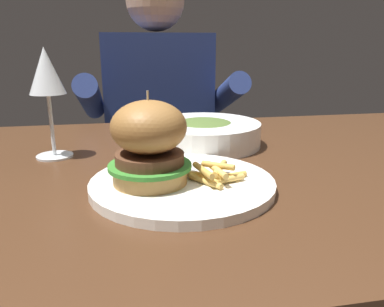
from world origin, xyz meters
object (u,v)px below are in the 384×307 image
object	(u,v)px
diner_person	(159,154)
soup_bowl	(204,133)
wine_glass	(46,76)
main_plate	(182,184)
burger_sandwich	(149,142)

from	to	relation	value
diner_person	soup_bowl	bearing A→B (deg)	-85.55
wine_glass	diner_person	world-z (taller)	diner_person
main_plate	soup_bowl	bearing A→B (deg)	70.50
wine_glass	main_plate	bearing A→B (deg)	-43.79
burger_sandwich	wine_glass	bearing A→B (deg)	128.65
burger_sandwich	soup_bowl	xyz separation A→B (m)	(0.13, 0.24, -0.05)
burger_sandwich	soup_bowl	size ratio (longest dim) A/B	0.55
soup_bowl	wine_glass	bearing A→B (deg)	-173.50
burger_sandwich	wine_glass	world-z (taller)	wine_glass
main_plate	burger_sandwich	bearing A→B (deg)	-176.55
burger_sandwich	diner_person	bearing A→B (deg)	83.61
burger_sandwich	soup_bowl	distance (m)	0.28
soup_bowl	burger_sandwich	bearing A→B (deg)	-118.66
burger_sandwich	wine_glass	size ratio (longest dim) A/B	0.65
main_plate	burger_sandwich	xyz separation A→B (m)	(-0.05, -0.00, 0.07)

